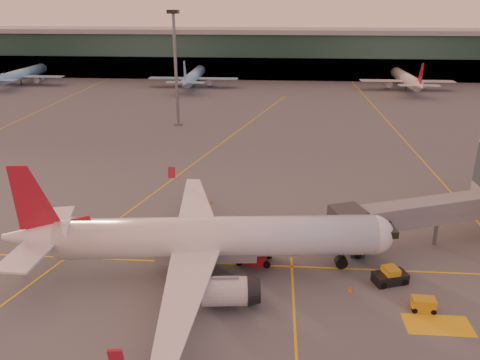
# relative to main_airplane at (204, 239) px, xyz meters

# --- Properties ---
(ground) EXTENTS (600.00, 600.00, 0.00)m
(ground) POSITION_rel_main_airplane_xyz_m (4.42, -3.20, -4.05)
(ground) COLOR #4C4F54
(ground) RESTS_ON ground
(taxi_markings) EXTENTS (100.12, 173.00, 0.01)m
(taxi_markings) POSITION_rel_main_airplane_xyz_m (-2.90, 41.29, -4.04)
(taxi_markings) COLOR gold
(taxi_markings) RESTS_ON ground
(terminal) EXTENTS (400.00, 20.00, 17.60)m
(terminal) POSITION_rel_main_airplane_xyz_m (4.42, 138.59, 4.71)
(terminal) COLOR #19382D
(terminal) RESTS_ON ground
(mast_west_near) EXTENTS (2.40, 2.40, 25.60)m
(mast_west_near) POSITION_rel_main_airplane_xyz_m (-15.58, 62.80, 10.82)
(mast_west_near) COLOR slate
(mast_west_near) RESTS_ON ground
(distant_aircraft_row) EXTENTS (350.00, 34.00, 13.00)m
(distant_aircraft_row) POSITION_rel_main_airplane_xyz_m (15.26, 114.80, -4.05)
(distant_aircraft_row) COLOR #84BADD
(distant_aircraft_row) RESTS_ON ground
(main_airplane) EXTENTS (41.27, 37.29, 12.45)m
(main_airplane) POSITION_rel_main_airplane_xyz_m (0.00, 0.00, 0.00)
(main_airplane) COLOR white
(main_airplane) RESTS_ON ground
(jet_bridge) EXTENTS (27.34, 12.81, 6.07)m
(jet_bridge) POSITION_rel_main_airplane_xyz_m (28.10, 8.90, 0.22)
(jet_bridge) COLOR slate
(jet_bridge) RESTS_ON ground
(catering_truck) EXTENTS (5.16, 2.70, 3.86)m
(catering_truck) POSITION_rel_main_airplane_xyz_m (5.03, 2.55, -1.85)
(catering_truck) COLOR #AE181D
(catering_truck) RESTS_ON ground
(gpu_cart) EXTENTS (2.28, 1.42, 1.30)m
(gpu_cart) POSITION_rel_main_airplane_xyz_m (21.64, -5.05, -3.41)
(gpu_cart) COLOR #BF9017
(gpu_cart) RESTS_ON ground
(pushback_tug) EXTENTS (3.87, 2.87, 1.78)m
(pushback_tug) POSITION_rel_main_airplane_xyz_m (19.55, -0.56, -3.32)
(pushback_tug) COLOR black
(pushback_tug) RESTS_ON ground
(cone_nose) EXTENTS (0.42, 0.42, 0.53)m
(cone_nose) POSITION_rel_main_airplane_xyz_m (20.16, -0.43, -3.79)
(cone_nose) COLOR #FF580D
(cone_nose) RESTS_ON ground
(cone_tail) EXTENTS (0.50, 0.50, 0.63)m
(cone_tail) POSITION_rel_main_airplane_xyz_m (-20.29, -1.11, -3.74)
(cone_tail) COLOR #FF580D
(cone_tail) RESTS_ON ground
(cone_wing_left) EXTENTS (0.40, 0.40, 0.51)m
(cone_wing_left) POSITION_rel_main_airplane_xyz_m (-1.84, 18.31, -3.80)
(cone_wing_left) COLOR #FF580D
(cone_wing_left) RESTS_ON ground
(cone_fwd) EXTENTS (0.49, 0.49, 0.63)m
(cone_fwd) POSITION_rel_main_airplane_xyz_m (15.20, -2.45, -3.74)
(cone_fwd) COLOR #FF580D
(cone_fwd) RESTS_ON ground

